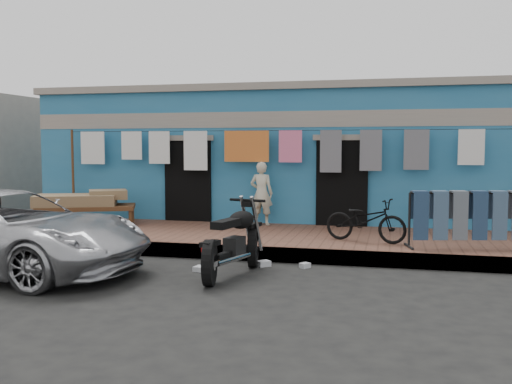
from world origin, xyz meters
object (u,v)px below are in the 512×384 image
Objects in this scene: car at (4,230)px; charpoy at (87,208)px; motorcycle at (233,239)px; bicycle at (366,215)px; seated_person at (261,193)px; jeans_rack at (468,218)px.

charpoy is at bearing 15.08° from car.
bicycle is at bearing 60.83° from motorcycle.
seated_person is 3.85m from motorcycle.
jeans_rack is (4.02, -1.90, -0.19)m from seated_person.
charpoy is 7.77m from jeans_rack.
seated_person is 0.93× the size of bicycle.
seated_person is 4.45m from jeans_rack.
seated_person is 0.75× the size of motorcycle.
bicycle is (5.39, 2.73, 0.06)m from car.
seated_person reaches higher than car.
bicycle is 0.80× the size of motorcycle.
jeans_rack reaches higher than charpoy.
motorcycle is (0.44, -3.81, -0.37)m from seated_person.
bicycle is 6.05m from charpoy.
bicycle is 1.72m from jeans_rack.
car reaches higher than jeans_rack.
motorcycle is at bearing 99.28° from seated_person.
car is 6.04m from bicycle.
motorcycle is at bearing 155.19° from bicycle.
jeans_rack is (3.58, 1.91, 0.18)m from motorcycle.
motorcycle is (3.52, 0.61, -0.10)m from car.
motorcycle is (-1.88, -2.11, -0.16)m from bicycle.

